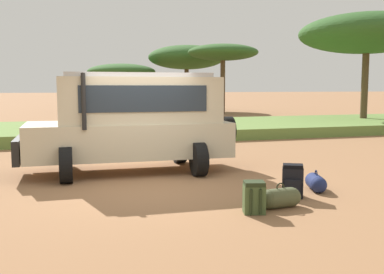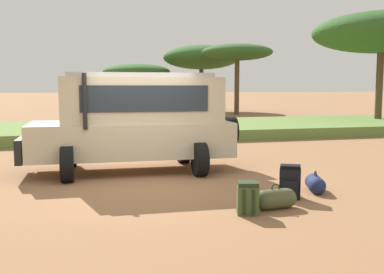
{
  "view_description": "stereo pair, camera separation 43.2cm",
  "coord_description": "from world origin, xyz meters",
  "px_view_note": "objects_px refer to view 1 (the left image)",
  "views": [
    {
      "loc": [
        -1.88,
        -9.18,
        2.11
      ],
      "look_at": [
        1.04,
        0.28,
        1.0
      ],
      "focal_mm": 42.0,
      "sensor_mm": 36.0,
      "label": 1
    },
    {
      "loc": [
        -1.47,
        -9.3,
        2.11
      ],
      "look_at": [
        1.04,
        0.28,
        1.0
      ],
      "focal_mm": 42.0,
      "sensor_mm": 36.0,
      "label": 2
    }
  ],
  "objects_px": {
    "backpack_beside_front_wheel": "(254,197)",
    "acacia_tree_centre_back": "(223,53)",
    "duffel_bag_low_black_case": "(316,182)",
    "acacia_tree_left_mid": "(187,58)",
    "acacia_tree_right_mid": "(367,34)",
    "backpack_cluster_center": "(293,181)",
    "safari_vehicle": "(133,120)",
    "acacia_tree_far_left": "(121,72)",
    "duffel_bag_soft_canvas": "(280,198)"
  },
  "relations": [
    {
      "from": "safari_vehicle",
      "to": "duffel_bag_soft_canvas",
      "type": "height_order",
      "value": "safari_vehicle"
    },
    {
      "from": "backpack_beside_front_wheel",
      "to": "backpack_cluster_center",
      "type": "bearing_deg",
      "value": 33.05
    },
    {
      "from": "backpack_cluster_center",
      "to": "acacia_tree_centre_back",
      "type": "relative_size",
      "value": 0.12
    },
    {
      "from": "acacia_tree_centre_back",
      "to": "backpack_beside_front_wheel",
      "type": "bearing_deg",
      "value": -109.93
    },
    {
      "from": "acacia_tree_left_mid",
      "to": "acacia_tree_centre_back",
      "type": "height_order",
      "value": "acacia_tree_left_mid"
    },
    {
      "from": "backpack_cluster_center",
      "to": "duffel_bag_low_black_case",
      "type": "bearing_deg",
      "value": 27.0
    },
    {
      "from": "backpack_cluster_center",
      "to": "acacia_tree_far_left",
      "type": "bearing_deg",
      "value": 87.59
    },
    {
      "from": "safari_vehicle",
      "to": "duffel_bag_soft_canvas",
      "type": "xyz_separation_m",
      "value": [
        1.87,
        -4.12,
        -1.12
      ]
    },
    {
      "from": "backpack_beside_front_wheel",
      "to": "acacia_tree_left_mid",
      "type": "bearing_deg",
      "value": 75.52
    },
    {
      "from": "acacia_tree_centre_back",
      "to": "duffel_bag_soft_canvas",
      "type": "bearing_deg",
      "value": -108.88
    },
    {
      "from": "safari_vehicle",
      "to": "acacia_tree_centre_back",
      "type": "height_order",
      "value": "acacia_tree_centre_back"
    },
    {
      "from": "acacia_tree_centre_back",
      "to": "safari_vehicle",
      "type": "bearing_deg",
      "value": -116.39
    },
    {
      "from": "backpack_beside_front_wheel",
      "to": "acacia_tree_far_left",
      "type": "relative_size",
      "value": 0.09
    },
    {
      "from": "safari_vehicle",
      "to": "acacia_tree_far_left",
      "type": "relative_size",
      "value": 0.86
    },
    {
      "from": "backpack_beside_front_wheel",
      "to": "acacia_tree_centre_back",
      "type": "xyz_separation_m",
      "value": [
        9.25,
        25.52,
        4.4
      ]
    },
    {
      "from": "safari_vehicle",
      "to": "duffel_bag_low_black_case",
      "type": "distance_m",
      "value": 4.63
    },
    {
      "from": "backpack_beside_front_wheel",
      "to": "acacia_tree_right_mid",
      "type": "bearing_deg",
      "value": 46.73
    },
    {
      "from": "acacia_tree_far_left",
      "to": "acacia_tree_left_mid",
      "type": "xyz_separation_m",
      "value": [
        5.59,
        -0.68,
        1.27
      ]
    },
    {
      "from": "duffel_bag_low_black_case",
      "to": "acacia_tree_centre_back",
      "type": "height_order",
      "value": "acacia_tree_centre_back"
    },
    {
      "from": "backpack_cluster_center",
      "to": "acacia_tree_far_left",
      "type": "relative_size",
      "value": 0.1
    },
    {
      "from": "acacia_tree_left_mid",
      "to": "acacia_tree_right_mid",
      "type": "relative_size",
      "value": 0.99
    },
    {
      "from": "duffel_bag_low_black_case",
      "to": "backpack_cluster_center",
      "type": "bearing_deg",
      "value": -153.0
    },
    {
      "from": "backpack_beside_front_wheel",
      "to": "duffel_bag_low_black_case",
      "type": "bearing_deg",
      "value": 30.74
    },
    {
      "from": "duffel_bag_soft_canvas",
      "to": "acacia_tree_left_mid",
      "type": "relative_size",
      "value": 0.11
    },
    {
      "from": "duffel_bag_soft_canvas",
      "to": "acacia_tree_right_mid",
      "type": "height_order",
      "value": "acacia_tree_right_mid"
    },
    {
      "from": "acacia_tree_far_left",
      "to": "duffel_bag_soft_canvas",
      "type": "bearing_deg",
      "value": -93.41
    },
    {
      "from": "duffel_bag_soft_canvas",
      "to": "backpack_beside_front_wheel",
      "type": "bearing_deg",
      "value": -164.37
    },
    {
      "from": "acacia_tree_far_left",
      "to": "backpack_cluster_center",
      "type": "bearing_deg",
      "value": -92.41
    },
    {
      "from": "duffel_bag_soft_canvas",
      "to": "acacia_tree_far_left",
      "type": "relative_size",
      "value": 0.13
    },
    {
      "from": "backpack_beside_front_wheel",
      "to": "acacia_tree_centre_back",
      "type": "distance_m",
      "value": 27.5
    },
    {
      "from": "acacia_tree_left_mid",
      "to": "acacia_tree_centre_back",
      "type": "distance_m",
      "value": 5.8
    },
    {
      "from": "acacia_tree_centre_back",
      "to": "backpack_cluster_center",
      "type": "bearing_deg",
      "value": -108.1
    },
    {
      "from": "duffel_bag_soft_canvas",
      "to": "acacia_tree_centre_back",
      "type": "height_order",
      "value": "acacia_tree_centre_back"
    },
    {
      "from": "safari_vehicle",
      "to": "acacia_tree_far_left",
      "type": "distance_m",
      "value": 27.93
    },
    {
      "from": "duffel_bag_low_black_case",
      "to": "acacia_tree_left_mid",
      "type": "height_order",
      "value": "acacia_tree_left_mid"
    },
    {
      "from": "safari_vehicle",
      "to": "acacia_tree_left_mid",
      "type": "xyz_separation_m",
      "value": [
        9.34,
        26.92,
        3.35
      ]
    },
    {
      "from": "backpack_beside_front_wheel",
      "to": "duffel_bag_soft_canvas",
      "type": "relative_size",
      "value": 0.68
    },
    {
      "from": "acacia_tree_left_mid",
      "to": "backpack_cluster_center",
      "type": "bearing_deg",
      "value": -102.76
    },
    {
      "from": "duffel_bag_low_black_case",
      "to": "acacia_tree_left_mid",
      "type": "bearing_deg",
      "value": 78.46
    },
    {
      "from": "acacia_tree_far_left",
      "to": "backpack_beside_front_wheel",
      "type": "bearing_deg",
      "value": -94.43
    },
    {
      "from": "acacia_tree_far_left",
      "to": "acacia_tree_right_mid",
      "type": "bearing_deg",
      "value": -60.91
    },
    {
      "from": "backpack_beside_front_wheel",
      "to": "acacia_tree_centre_back",
      "type": "relative_size",
      "value": 0.1
    },
    {
      "from": "safari_vehicle",
      "to": "backpack_beside_front_wheel",
      "type": "xyz_separation_m",
      "value": [
        1.29,
        -4.28,
        -1.03
      ]
    },
    {
      "from": "duffel_bag_low_black_case",
      "to": "duffel_bag_soft_canvas",
      "type": "distance_m",
      "value": 1.66
    },
    {
      "from": "acacia_tree_far_left",
      "to": "acacia_tree_centre_back",
      "type": "distance_m",
      "value": 9.39
    },
    {
      "from": "safari_vehicle",
      "to": "acacia_tree_right_mid",
      "type": "bearing_deg",
      "value": 33.37
    },
    {
      "from": "acacia_tree_centre_back",
      "to": "acacia_tree_right_mid",
      "type": "relative_size",
      "value": 0.75
    },
    {
      "from": "duffel_bag_soft_canvas",
      "to": "acacia_tree_right_mid",
      "type": "xyz_separation_m",
      "value": [
        12.12,
        13.33,
        4.7
      ]
    },
    {
      "from": "acacia_tree_right_mid",
      "to": "backpack_cluster_center",
      "type": "bearing_deg",
      "value": -132.17
    },
    {
      "from": "safari_vehicle",
      "to": "duffel_bag_soft_canvas",
      "type": "relative_size",
      "value": 6.73
    }
  ]
}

